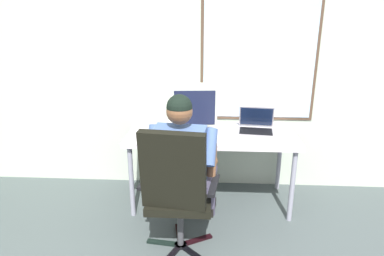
# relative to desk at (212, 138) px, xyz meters

# --- Properties ---
(wall_rear) EXTENTS (5.12, 0.08, 2.51)m
(wall_rear) POSITION_rel_desk_xyz_m (-0.17, 0.42, 0.59)
(wall_rear) COLOR #B8C4B0
(wall_rear) RESTS_ON ground
(desk) EXTENTS (1.56, 0.72, 0.73)m
(desk) POSITION_rel_desk_xyz_m (0.00, 0.00, 0.00)
(desk) COLOR #8E8E9E
(desk) RESTS_ON ground
(office_chair) EXTENTS (0.60, 0.57, 1.05)m
(office_chair) POSITION_rel_desk_xyz_m (-0.25, -0.83, -0.09)
(office_chair) COLOR black
(office_chair) RESTS_ON ground
(person_seated) EXTENTS (0.56, 0.83, 1.24)m
(person_seated) POSITION_rel_desk_xyz_m (-0.22, -0.56, -0.03)
(person_seated) COLOR #4A445B
(person_seated) RESTS_ON ground
(crt_monitor) EXTENTS (0.42, 0.31, 0.44)m
(crt_monitor) POSITION_rel_desk_xyz_m (-0.17, -0.01, 0.32)
(crt_monitor) COLOR beige
(crt_monitor) RESTS_ON desk
(laptop) EXTENTS (0.36, 0.35, 0.22)m
(laptop) POSITION_rel_desk_xyz_m (0.42, 0.07, 0.12)
(laptop) COLOR gray
(laptop) RESTS_ON desk
(wine_glass) EXTENTS (0.08, 0.08, 0.14)m
(wine_glass) POSITION_rel_desk_xyz_m (-0.53, -0.19, 0.16)
(wine_glass) COLOR silver
(wine_glass) RESTS_ON desk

